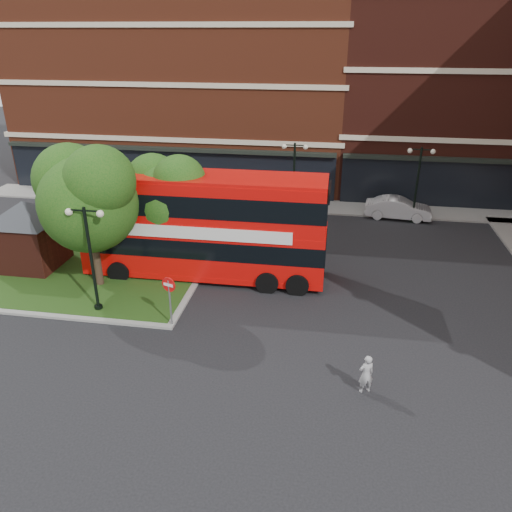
% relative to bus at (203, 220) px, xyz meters
% --- Properties ---
extents(ground, '(120.00, 120.00, 0.00)m').
position_rel_bus_xyz_m(ground, '(1.62, -4.62, -3.08)').
color(ground, black).
rests_on(ground, ground).
extents(pavement_far, '(44.00, 3.00, 0.12)m').
position_rel_bus_xyz_m(pavement_far, '(1.62, 11.88, -3.02)').
color(pavement_far, slate).
rests_on(pavement_far, ground).
extents(terrace_far_left, '(26.00, 12.00, 14.00)m').
position_rel_bus_xyz_m(terrace_far_left, '(-6.38, 19.38, 3.92)').
color(terrace_far_left, maroon).
rests_on(terrace_far_left, ground).
extents(terrace_far_right, '(18.00, 12.00, 16.00)m').
position_rel_bus_xyz_m(terrace_far_right, '(15.62, 19.38, 4.92)').
color(terrace_far_right, '#471911').
rests_on(terrace_far_right, ground).
extents(traffic_island, '(12.60, 7.60, 0.15)m').
position_rel_bus_xyz_m(traffic_island, '(-6.38, -1.62, -3.01)').
color(traffic_island, gray).
rests_on(traffic_island, ground).
extents(kiosk, '(6.51, 6.51, 3.60)m').
position_rel_bus_xyz_m(kiosk, '(-9.38, -0.62, -0.76)').
color(kiosk, '#471911').
rests_on(kiosk, traffic_island).
extents(tree_island_west, '(5.40, 4.71, 7.21)m').
position_rel_bus_xyz_m(tree_island_west, '(-4.98, -2.04, 1.72)').
color(tree_island_west, '#2D2116').
rests_on(tree_island_west, ground).
extents(tree_island_east, '(4.46, 3.90, 6.29)m').
position_rel_bus_xyz_m(tree_island_east, '(-1.96, 0.45, 1.16)').
color(tree_island_east, '#2D2116').
rests_on(tree_island_east, ground).
extents(lamp_island, '(1.72, 0.36, 5.00)m').
position_rel_bus_xyz_m(lamp_island, '(-3.88, -4.42, -0.25)').
color(lamp_island, black).
rests_on(lamp_island, ground).
extents(lamp_far_left, '(1.72, 0.36, 5.00)m').
position_rel_bus_xyz_m(lamp_far_left, '(3.62, 9.88, -0.25)').
color(lamp_far_left, black).
rests_on(lamp_far_left, ground).
extents(lamp_far_right, '(1.72, 0.36, 5.00)m').
position_rel_bus_xyz_m(lamp_far_right, '(11.62, 9.88, -0.25)').
color(lamp_far_right, black).
rests_on(lamp_far_right, ground).
extents(bus, '(12.29, 2.90, 4.69)m').
position_rel_bus_xyz_m(bus, '(0.00, 0.00, 0.00)').
color(bus, red).
rests_on(bus, ground).
extents(woman, '(0.66, 0.56, 1.52)m').
position_rel_bus_xyz_m(woman, '(7.91, -8.12, -2.32)').
color(woman, '#9D9D9F').
rests_on(woman, ground).
extents(car_silver, '(4.18, 1.85, 1.40)m').
position_rel_bus_xyz_m(car_silver, '(-1.79, 9.88, -2.38)').
color(car_silver, '#B4B6BB').
rests_on(car_silver, ground).
extents(car_white, '(4.49, 1.91, 1.44)m').
position_rel_bus_xyz_m(car_white, '(10.70, 10.45, -2.36)').
color(car_white, silver).
rests_on(car_white, ground).
extents(no_entry_sign, '(0.64, 0.25, 2.37)m').
position_rel_bus_xyz_m(no_entry_sign, '(-0.18, -5.12, -1.39)').
color(no_entry_sign, slate).
rests_on(no_entry_sign, ground).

